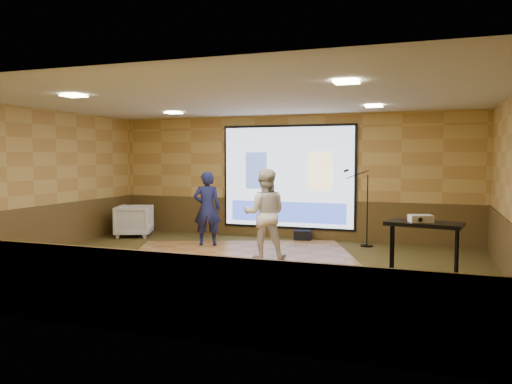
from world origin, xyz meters
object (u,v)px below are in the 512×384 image
(dance_floor, at_px, (242,255))
(mic_stand, at_px, (364,224))
(player_left, at_px, (207,208))
(projector, at_px, (421,219))
(projector_screen, at_px, (288,178))
(av_table, at_px, (424,243))
(duffel_bag, at_px, (303,236))
(player_right, at_px, (265,214))
(banquet_chair, at_px, (134,221))

(dance_floor, height_order, mic_stand, mic_stand)
(dance_floor, xyz_separation_m, player_left, (-1.10, 0.73, 0.84))
(player_left, relative_size, projector, 5.44)
(projector_screen, height_order, mic_stand, projector_screen)
(av_table, distance_m, mic_stand, 4.07)
(projector, bearing_deg, player_left, 133.17)
(projector_screen, xyz_separation_m, duffel_bag, (0.45, -0.26, -1.35))
(duffel_bag, bearing_deg, player_right, -93.74)
(dance_floor, xyz_separation_m, mic_stand, (2.18, 1.95, 0.48))
(projector_screen, bearing_deg, mic_stand, -13.81)
(player_right, relative_size, banquet_chair, 2.00)
(projector_screen, height_order, player_left, projector_screen)
(dance_floor, xyz_separation_m, duffel_bag, (0.71, 2.16, 0.11))
(mic_stand, bearing_deg, banquet_chair, 166.02)
(mic_stand, height_order, duffel_bag, mic_stand)
(projector, height_order, duffel_bag, projector)
(banquet_chair, bearing_deg, duffel_bag, -101.39)
(player_left, height_order, projector, player_left)
(player_right, bearing_deg, projector, 132.81)
(player_right, bearing_deg, projector_screen, -99.65)
(player_left, height_order, banquet_chair, player_left)
(mic_stand, xyz_separation_m, duffel_bag, (-1.46, 0.21, -0.37))
(projector_screen, bearing_deg, banquet_chair, -164.87)
(dance_floor, height_order, player_right, player_right)
(dance_floor, xyz_separation_m, av_table, (3.48, -1.90, 0.76))
(player_left, bearing_deg, mic_stand, 178.94)
(projector, xyz_separation_m, banquet_chair, (-6.85, 3.37, -0.73))
(player_left, xyz_separation_m, projector, (4.53, -2.69, 0.28))
(player_left, bearing_deg, banquet_chair, -37.77)
(av_table, distance_m, banquet_chair, 7.67)
(player_left, height_order, player_right, player_right)
(dance_floor, bearing_deg, mic_stand, 41.80)
(projector, relative_size, mic_stand, 0.18)
(mic_stand, bearing_deg, av_table, -90.64)
(player_right, height_order, duffel_bag, player_right)
(player_right, height_order, av_table, player_right)
(projector_screen, bearing_deg, projector, -54.07)
(player_left, bearing_deg, player_right, 128.97)
(player_left, height_order, mic_stand, mic_stand)
(av_table, xyz_separation_m, banquet_chair, (-6.90, 3.32, -0.38))
(projector, distance_m, duffel_bag, 5.03)
(projector_screen, height_order, dance_floor, projector_screen)
(dance_floor, distance_m, av_table, 4.04)
(projector_screen, xyz_separation_m, dance_floor, (-0.27, -2.41, -1.46))
(player_right, bearing_deg, dance_floor, -36.65)
(av_table, bearing_deg, mic_stand, 108.73)
(projector, xyz_separation_m, mic_stand, (-1.26, 3.90, -0.63))
(projector, bearing_deg, projector_screen, 109.76)
(projector_screen, relative_size, banquet_chair, 3.83)
(dance_floor, relative_size, projector, 14.47)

